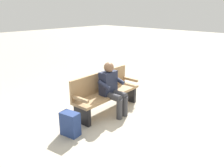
# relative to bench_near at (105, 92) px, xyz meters

# --- Properties ---
(ground_plane) EXTENTS (40.00, 40.00, 0.00)m
(ground_plane) POSITION_rel_bench_near_xyz_m (-0.00, 0.07, -0.46)
(ground_plane) COLOR #B7AD99
(bench_near) EXTENTS (1.82, 0.58, 0.90)m
(bench_near) POSITION_rel_bench_near_xyz_m (0.00, 0.00, 0.00)
(bench_near) COLOR #9E7A51
(bench_near) RESTS_ON ground
(person_seated) EXTENTS (0.59, 0.59, 1.18)m
(person_seated) POSITION_rel_bench_near_xyz_m (0.03, 0.23, 0.17)
(person_seated) COLOR #1E2338
(person_seated) RESTS_ON ground
(backpack) EXTENTS (0.30, 0.38, 0.46)m
(backpack) POSITION_rel_bench_near_xyz_m (1.22, 0.29, -0.23)
(backpack) COLOR navy
(backpack) RESTS_ON ground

